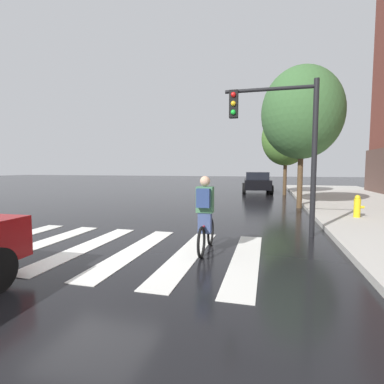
% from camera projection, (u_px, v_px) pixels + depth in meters
% --- Properties ---
extents(ground_plane, '(120.00, 120.00, 0.00)m').
position_uv_depth(ground_plane, '(96.00, 248.00, 6.81)').
color(ground_plane, black).
extents(crosswalk_stripes, '(6.74, 3.99, 0.01)m').
position_uv_depth(crosswalk_stripes, '(110.00, 249.00, 6.72)').
color(crosswalk_stripes, silver).
rests_on(crosswalk_stripes, ground).
extents(sedan_mid, '(2.42, 4.65, 1.56)m').
position_uv_depth(sedan_mid, '(257.00, 182.00, 21.91)').
color(sedan_mid, black).
rests_on(sedan_mid, ground).
extents(cyclist, '(0.36, 1.71, 1.69)m').
position_uv_depth(cyclist, '(205.00, 215.00, 6.38)').
color(cyclist, black).
rests_on(cyclist, ground).
extents(traffic_light_near, '(2.47, 0.28, 4.20)m').
position_uv_depth(traffic_light_near, '(282.00, 131.00, 7.94)').
color(traffic_light_near, black).
rests_on(traffic_light_near, ground).
extents(fire_hydrant, '(0.33, 0.22, 0.78)m').
position_uv_depth(fire_hydrant, '(357.00, 206.00, 10.15)').
color(fire_hydrant, gold).
rests_on(fire_hydrant, sidewalk).
extents(street_tree_near, '(3.62, 3.62, 6.44)m').
position_uv_depth(street_tree_near, '(302.00, 113.00, 13.26)').
color(street_tree_near, '#4C3823').
rests_on(street_tree_near, ground).
extents(street_tree_mid, '(3.23, 3.23, 5.75)m').
position_uv_depth(street_tree_mid, '(286.00, 138.00, 19.87)').
color(street_tree_mid, '#4C3823').
rests_on(street_tree_mid, ground).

